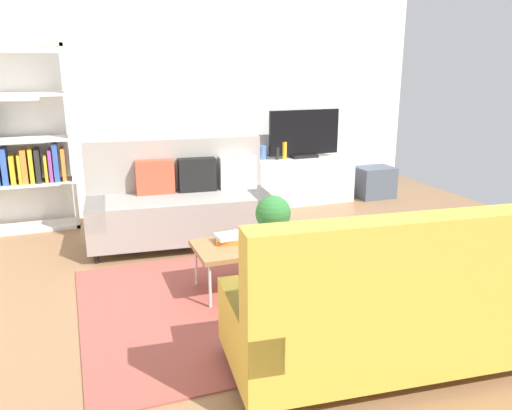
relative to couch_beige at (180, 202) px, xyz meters
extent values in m
plane|color=#936B47|center=(0.42, -1.45, -0.45)|extent=(7.68, 7.68, 0.00)
cube|color=white|center=(0.42, 1.35, 1.00)|extent=(6.40, 0.12, 2.90)
cube|color=#9E4C42|center=(0.33, -1.62, -0.45)|extent=(2.90, 2.20, 0.01)
cube|color=gray|center=(-0.02, -0.07, -0.13)|extent=(1.96, 0.99, 0.44)
cube|color=gray|center=(0.01, 0.25, 0.37)|extent=(1.91, 0.35, 0.56)
cube|color=gray|center=(0.83, -0.14, -0.02)|extent=(0.27, 0.85, 0.22)
cube|color=gray|center=(-0.87, 0.00, -0.02)|extent=(0.27, 0.85, 0.22)
cylinder|color=black|center=(0.82, -0.48, -0.40)|extent=(0.05, 0.05, 0.10)
cylinder|color=black|center=(-0.91, -0.34, -0.40)|extent=(0.05, 0.05, 0.10)
cylinder|color=black|center=(0.88, 0.20, -0.40)|extent=(0.05, 0.05, 0.10)
cylinder|color=black|center=(-0.86, 0.34, -0.40)|extent=(0.05, 0.05, 0.10)
cube|color=white|center=(0.66, 0.01, 0.27)|extent=(0.41, 0.17, 0.36)
cube|color=black|center=(0.21, 0.05, 0.27)|extent=(0.41, 0.17, 0.36)
cube|color=#D84C33|center=(-0.24, 0.09, 0.27)|extent=(0.41, 0.17, 0.36)
cube|color=gold|center=(0.68, -2.77, -0.13)|extent=(1.97, 1.02, 0.44)
cube|color=gold|center=(0.65, -3.09, 0.37)|extent=(1.91, 0.38, 0.56)
cube|color=gold|center=(-0.16, -2.69, -0.02)|extent=(0.28, 0.86, 0.22)
cube|color=gold|center=(1.53, -2.85, -0.02)|extent=(0.28, 0.86, 0.22)
cylinder|color=black|center=(-0.15, -2.35, -0.40)|extent=(0.05, 0.05, 0.10)
cylinder|color=black|center=(1.58, -2.52, -0.40)|extent=(0.05, 0.05, 0.10)
cube|color=white|center=(0.00, -2.85, 0.27)|extent=(0.41, 0.18, 0.36)
cube|color=black|center=(0.45, -2.89, 0.27)|extent=(0.41, 0.18, 0.36)
cube|color=#9E7042|center=(0.38, -1.42, -0.05)|extent=(1.10, 0.56, 0.04)
cylinder|color=silver|center=(-0.12, -1.19, -0.26)|extent=(0.02, 0.02, 0.38)
cylinder|color=silver|center=(0.88, -1.19, -0.26)|extent=(0.02, 0.02, 0.38)
cylinder|color=silver|center=(-0.12, -1.65, -0.26)|extent=(0.02, 0.02, 0.38)
cylinder|color=silver|center=(0.88, -1.65, -0.26)|extent=(0.02, 0.02, 0.38)
cube|color=silver|center=(1.93, 1.01, -0.13)|extent=(1.40, 0.44, 0.64)
cube|color=black|center=(1.93, 0.99, 0.21)|extent=(0.36, 0.20, 0.04)
cube|color=black|center=(1.93, 0.99, 0.53)|extent=(1.00, 0.05, 0.60)
cube|color=white|center=(-1.04, 1.03, 0.60)|extent=(0.04, 0.36, 2.10)
cube|color=white|center=(-1.57, 1.03, 1.63)|extent=(1.10, 0.36, 0.04)
cube|color=white|center=(-1.57, 1.03, -0.43)|extent=(1.10, 0.36, 0.04)
cube|color=white|center=(-1.57, 1.03, 0.10)|extent=(1.02, 0.36, 0.03)
cube|color=white|center=(-1.57, 1.03, 0.60)|extent=(1.02, 0.36, 0.03)
cube|color=white|center=(-1.57, 1.03, 1.10)|extent=(1.02, 0.36, 0.03)
cube|color=#3359B2|center=(-1.76, 1.03, 0.32)|extent=(0.06, 0.29, 0.41)
cube|color=gold|center=(-1.68, 1.03, 0.27)|extent=(0.05, 0.29, 0.32)
cube|color=gold|center=(-1.61, 1.03, 0.28)|extent=(0.03, 0.29, 0.33)
cube|color=orange|center=(-1.56, 1.03, 0.31)|extent=(0.06, 0.29, 0.39)
cube|color=gold|center=(-1.49, 1.03, 0.31)|extent=(0.04, 0.29, 0.39)
cube|color=#262626|center=(-1.42, 1.03, 0.30)|extent=(0.05, 0.29, 0.38)
cube|color=gold|center=(-1.34, 1.03, 0.27)|extent=(0.03, 0.29, 0.31)
cube|color=purple|center=(-1.28, 1.03, 0.29)|extent=(0.04, 0.29, 0.36)
cube|color=#3359B2|center=(-1.22, 1.03, 0.33)|extent=(0.06, 0.29, 0.44)
cube|color=orange|center=(-1.14, 1.03, 0.30)|extent=(0.04, 0.29, 0.38)
cube|color=#4C5666|center=(3.03, 0.91, -0.23)|extent=(0.52, 0.40, 0.44)
cylinder|color=brown|center=(0.52, -1.40, 0.03)|extent=(0.18, 0.18, 0.12)
sphere|color=#2D7233|center=(0.52, -1.40, 0.21)|extent=(0.30, 0.30, 0.30)
cube|color=orange|center=(0.15, -1.32, -0.01)|extent=(0.28, 0.24, 0.04)
cube|color=silver|center=(0.15, -1.32, 0.02)|extent=(0.26, 0.20, 0.03)
cylinder|color=#4C72B2|center=(1.35, 1.06, 0.28)|extent=(0.12, 0.12, 0.19)
cylinder|color=#262626|center=(1.53, 0.97, 0.27)|extent=(0.05, 0.05, 0.16)
cylinder|color=gold|center=(1.63, 0.97, 0.30)|extent=(0.06, 0.06, 0.23)
camera|label=1|loc=(-1.06, -5.29, 1.47)|focal=36.15mm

